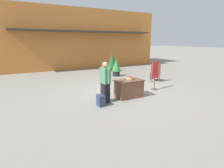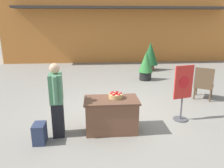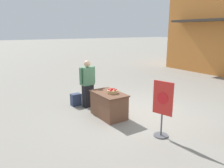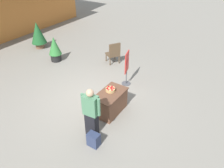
# 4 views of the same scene
# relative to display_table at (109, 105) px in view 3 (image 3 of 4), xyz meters

# --- Properties ---
(ground_plane) EXTENTS (120.00, 120.00, 0.00)m
(ground_plane) POSITION_rel_display_table_xyz_m (0.21, 0.96, -0.38)
(ground_plane) COLOR gray
(display_table) EXTENTS (1.20, 0.70, 0.76)m
(display_table) POSITION_rel_display_table_xyz_m (0.00, 0.00, 0.00)
(display_table) COLOR brown
(display_table) RESTS_ON ground_plane
(apple_basket) EXTENTS (0.32, 0.32, 0.16)m
(apple_basket) POSITION_rel_display_table_xyz_m (0.10, 0.07, 0.44)
(apple_basket) COLOR tan
(apple_basket) RESTS_ON display_table
(person_visitor) EXTENTS (0.30, 0.61, 1.60)m
(person_visitor) POSITION_rel_display_table_xyz_m (-1.16, -0.11, 0.43)
(person_visitor) COLOR black
(person_visitor) RESTS_ON ground_plane
(backpack) EXTENTS (0.24, 0.34, 0.42)m
(backpack) POSITION_rel_display_table_xyz_m (-1.50, -0.41, -0.17)
(backpack) COLOR #2D3856
(backpack) RESTS_ON ground_plane
(poster_board) EXTENTS (0.51, 0.36, 1.40)m
(poster_board) POSITION_rel_display_table_xyz_m (1.79, 0.41, 0.37)
(poster_board) COLOR #4C4C51
(poster_board) RESTS_ON ground_plane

